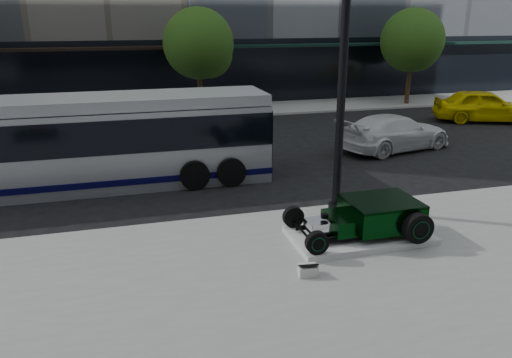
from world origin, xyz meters
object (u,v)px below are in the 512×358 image
object	(u,v)px
hot_rod	(373,215)
lamppost	(342,86)
white_sedan	(395,132)
transit_bus	(82,142)
yellow_taxi	(484,106)

from	to	relation	value
hot_rod	lamppost	bearing A→B (deg)	92.32
lamppost	white_sedan	bearing A→B (deg)	47.91
transit_bus	white_sedan	distance (m)	12.30
lamppost	white_sedan	xyz separation A→B (m)	(5.28, 5.84, -2.85)
white_sedan	yellow_taxi	world-z (taller)	yellow_taxi
white_sedan	yellow_taxi	bearing A→B (deg)	-76.38
hot_rod	white_sedan	bearing A→B (deg)	56.35
hot_rod	transit_bus	size ratio (longest dim) A/B	0.27
transit_bus	white_sedan	world-z (taller)	transit_bus
white_sedan	yellow_taxi	xyz separation A→B (m)	(7.52, 3.91, 0.11)
lamppost	hot_rod	bearing A→B (deg)	-87.68
lamppost	transit_bus	bearing A→B (deg)	147.59
lamppost	white_sedan	size ratio (longest dim) A/B	1.48
hot_rod	lamppost	size ratio (longest dim) A/B	0.43
yellow_taxi	lamppost	bearing A→B (deg)	148.82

